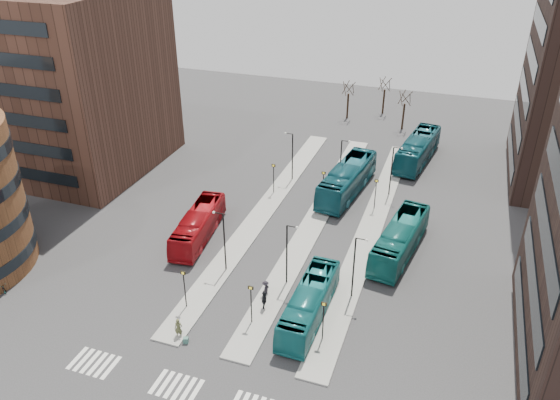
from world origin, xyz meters
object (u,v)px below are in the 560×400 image
(teal_bus_d, at_px, (418,149))
(commuter_c, at_px, (266,289))
(commuter_a, at_px, (184,242))
(bicycle_far, at_px, (1,287))
(red_bus, at_px, (198,225))
(teal_bus_a, at_px, (309,303))
(teal_bus_c, at_px, (400,239))
(suitcase, at_px, (186,340))
(traveller, at_px, (179,328))
(commuter_b, at_px, (264,301))
(teal_bus_b, at_px, (347,179))

(teal_bus_d, xyz_separation_m, commuter_c, (-9.08, -33.11, -1.00))
(teal_bus_d, distance_m, commuter_a, 34.88)
(teal_bus_d, distance_m, bicycle_far, 51.10)
(red_bus, xyz_separation_m, teal_bus_a, (14.21, -8.08, -0.02))
(teal_bus_c, xyz_separation_m, commuter_c, (-10.04, -10.56, -0.86))
(suitcase, relative_size, teal_bus_d, 0.04)
(red_bus, relative_size, commuter_a, 5.77)
(commuter_a, bearing_deg, teal_bus_a, 165.78)
(commuter_c, distance_m, bicycle_far, 23.53)
(traveller, xyz_separation_m, commuter_b, (5.22, 5.37, 0.04))
(traveller, distance_m, commuter_b, 7.49)
(red_bus, height_order, bicycle_far, red_bus)
(traveller, height_order, bicycle_far, traveller)
(teal_bus_d, height_order, traveller, teal_bus_d)
(teal_bus_c, relative_size, commuter_c, 7.53)
(commuter_a, height_order, commuter_c, commuter_a)
(suitcase, height_order, teal_bus_d, teal_bus_d)
(traveller, xyz_separation_m, commuter_c, (4.69, 7.10, -0.10))
(teal_bus_c, distance_m, bicycle_far, 36.98)
(commuter_b, height_order, commuter_c, commuter_b)
(teal_bus_c, distance_m, teal_bus_d, 22.57)
(teal_bus_a, bearing_deg, bicycle_far, -167.24)
(teal_bus_a, distance_m, commuter_a, 15.53)
(suitcase, height_order, bicycle_far, bicycle_far)
(bicycle_far, bearing_deg, teal_bus_a, -59.45)
(red_bus, relative_size, teal_bus_a, 1.01)
(teal_bus_b, distance_m, teal_bus_d, 13.63)
(teal_bus_b, height_order, commuter_a, teal_bus_b)
(red_bus, xyz_separation_m, teal_bus_c, (19.85, 3.92, 0.15))
(teal_bus_c, distance_m, traveller, 23.01)
(red_bus, distance_m, bicycle_far, 18.69)
(teal_bus_a, bearing_deg, teal_bus_b, 96.10)
(teal_bus_b, xyz_separation_m, commuter_b, (-1.76, -23.01, -0.89))
(traveller, bearing_deg, teal_bus_a, 19.03)
(teal_bus_a, bearing_deg, commuter_b, -174.75)
(traveller, bearing_deg, suitcase, -39.91)
(suitcase, height_order, teal_bus_a, teal_bus_a)
(commuter_b, xyz_separation_m, commuter_c, (-0.53, 1.73, -0.14))
(teal_bus_d, bearing_deg, red_bus, -117.34)
(commuter_c, xyz_separation_m, bicycle_far, (-22.43, -7.10, -0.35))
(commuter_b, distance_m, bicycle_far, 23.59)
(commuter_b, distance_m, commuter_c, 1.81)
(teal_bus_c, relative_size, traveller, 6.67)
(suitcase, relative_size, teal_bus_c, 0.04)
(suitcase, relative_size, bicycle_far, 0.31)
(teal_bus_a, height_order, teal_bus_c, teal_bus_c)
(suitcase, distance_m, teal_bus_a, 10.34)
(teal_bus_b, relative_size, bicycle_far, 7.95)
(red_bus, height_order, commuter_b, red_bus)
(commuter_a, bearing_deg, commuter_c, 164.71)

